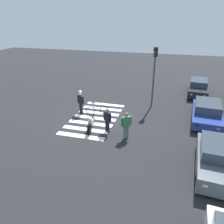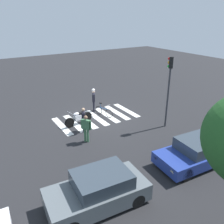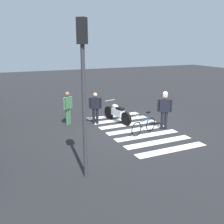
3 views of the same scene
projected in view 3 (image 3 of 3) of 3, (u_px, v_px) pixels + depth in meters
The scene contains 8 objects.
ground_plane at pixel (137, 130), 12.49m from camera, with size 60.00×60.00×0.00m, color #232326.
police_motorcycle at pixel (117, 113), 13.62m from camera, with size 2.17×0.72×1.06m.
leaning_bicycle at pixel (144, 126), 11.86m from camera, with size 0.65×1.59×0.99m.
officer_on_foot at pixel (165, 107), 12.32m from camera, with size 0.41×0.62×1.85m.
officer_by_motorcycle at pixel (95, 106), 13.18m from camera, with size 0.40×0.59×1.63m.
pedestrian_bystander at pixel (68, 106), 13.05m from camera, with size 0.45×0.56×1.70m.
crosswalk_stripes at pixel (137, 129), 12.49m from camera, with size 5.85×3.16×0.01m.
traffic_light_pole at pixel (83, 76), 7.30m from camera, with size 0.35×0.34×4.70m.
Camera 3 is at (-10.27, 6.05, 4.02)m, focal length 41.58 mm.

